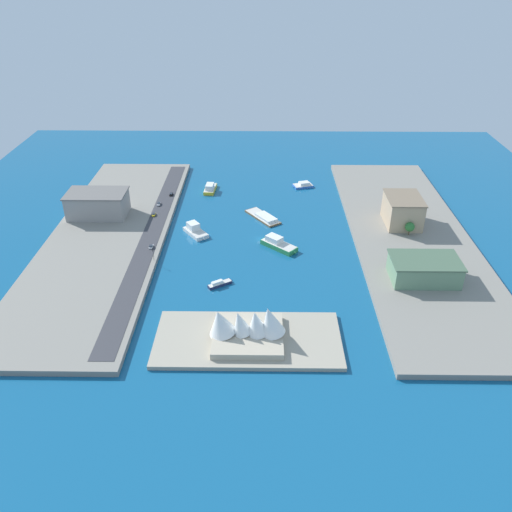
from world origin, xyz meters
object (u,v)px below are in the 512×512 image
object	(u,v)px
ferry_green_doubledeck	(278,244)
patrol_launch_navy	(220,284)
ferry_yellow_fast	(210,188)
ferry_white_commuter	(195,230)
apartment_midrise_tan	(403,210)
taxi_yellow_cab	(154,214)
sedan_silver	(159,204)
traffic_light_waterfront	(153,253)
van_white	(151,247)
opera_landmark	(247,326)
terminal_long_green	(424,269)
suv_black	(171,194)
catamaran_blue	(303,185)
carpark_squat_concrete	(98,204)
barge_flat_brown	(264,217)

from	to	relation	value
ferry_green_doubledeck	patrol_launch_navy	world-z (taller)	ferry_green_doubledeck
ferry_yellow_fast	ferry_green_doubledeck	distance (m)	96.26
ferry_white_commuter	apartment_midrise_tan	distance (m)	130.50
ferry_white_commuter	apartment_midrise_tan	bearing A→B (deg)	-175.47
ferry_yellow_fast	apartment_midrise_tan	distance (m)	138.83
apartment_midrise_tan	taxi_yellow_cab	bearing A→B (deg)	-3.20
sedan_silver	taxi_yellow_cab	bearing A→B (deg)	88.64
sedan_silver	traffic_light_waterfront	bearing A→B (deg)	97.81
patrol_launch_navy	taxi_yellow_cab	xyz separation A→B (m)	(48.58, -76.87, 2.60)
van_white	opera_landmark	world-z (taller)	opera_landmark
terminal_long_green	apartment_midrise_tan	distance (m)	64.72
terminal_long_green	suv_black	distance (m)	183.27
catamaran_blue	suv_black	xyz separation A→B (m)	(95.01, 23.75, 2.48)
apartment_midrise_tan	van_white	world-z (taller)	apartment_midrise_tan
terminal_long_green	suv_black	xyz separation A→B (m)	(149.24, -106.25, -5.09)
suv_black	opera_landmark	size ratio (longest dim) A/B	0.14
apartment_midrise_tan	traffic_light_waterfront	distance (m)	155.82
ferry_white_commuter	traffic_light_waterfront	bearing A→B (deg)	62.91
catamaran_blue	terminal_long_green	distance (m)	141.06
ferry_white_commuter	carpark_squat_concrete	world-z (taller)	carpark_squat_concrete
ferry_green_doubledeck	traffic_light_waterfront	distance (m)	73.01
taxi_yellow_cab	traffic_light_waterfront	world-z (taller)	traffic_light_waterfront
apartment_midrise_tan	carpark_squat_concrete	xyz separation A→B (m)	(194.67, -9.68, -1.10)
ferry_white_commuter	terminal_long_green	size ratio (longest dim) A/B	0.56
opera_landmark	carpark_squat_concrete	bearing A→B (deg)	-50.71
carpark_squat_concrete	barge_flat_brown	bearing A→B (deg)	-179.05
ferry_white_commuter	suv_black	bearing A→B (deg)	-66.34
ferry_green_doubledeck	ferry_white_commuter	distance (m)	53.83
patrol_launch_navy	opera_landmark	bearing A→B (deg)	109.37
barge_flat_brown	suv_black	size ratio (longest dim) A/B	5.77
ferry_yellow_fast	traffic_light_waterfront	size ratio (longest dim) A/B	3.13
ferry_green_doubledeck	carpark_squat_concrete	bearing A→B (deg)	-17.44
ferry_yellow_fast	barge_flat_brown	xyz separation A→B (m)	(-39.45, 45.27, -1.00)
barge_flat_brown	catamaran_blue	xyz separation A→B (m)	(-29.37, -53.96, 0.19)
ferry_green_doubledeck	opera_landmark	distance (m)	87.67
apartment_midrise_tan	van_white	bearing A→B (deg)	12.43
ferry_green_doubledeck	traffic_light_waterfront	xyz separation A→B (m)	(69.99, 20.16, 4.97)
sedan_silver	opera_landmark	world-z (taller)	opera_landmark
carpark_squat_concrete	patrol_launch_navy	bearing A→B (deg)	137.40
ferry_white_commuter	ferry_green_doubledeck	bearing A→B (deg)	162.13
catamaran_blue	carpark_squat_concrete	size ratio (longest dim) A/B	0.42
taxi_yellow_cab	suv_black	size ratio (longest dim) A/B	0.87
van_white	catamaran_blue	bearing A→B (deg)	-133.81
patrol_launch_navy	taxi_yellow_cab	world-z (taller)	taxi_yellow_cab
suv_black	terminal_long_green	bearing A→B (deg)	144.55
ferry_white_commuter	apartment_midrise_tan	xyz separation A→B (m)	(-129.74, -10.28, 9.63)
barge_flat_brown	catamaran_blue	size ratio (longest dim) A/B	1.82
apartment_midrise_tan	suv_black	xyz separation A→B (m)	(152.51, -41.69, -8.16)
opera_landmark	apartment_midrise_tan	bearing A→B (deg)	-129.94
ferry_yellow_fast	terminal_long_green	world-z (taller)	terminal_long_green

